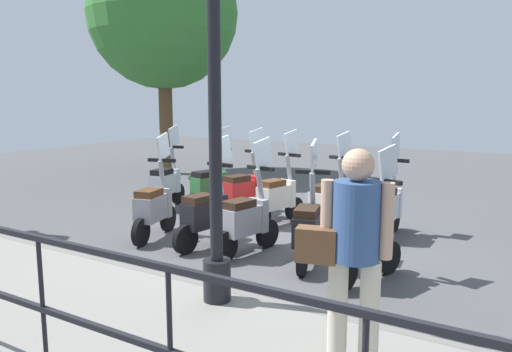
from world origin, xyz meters
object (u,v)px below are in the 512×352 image
object	(u,v)px
scooter_far_3	(243,191)
lamp_post_near	(215,108)
scooter_far_1	(330,201)
scooter_near_1	(308,227)
scooter_near_2	(247,219)
pedestrian_with_bag	(352,245)
scooter_far_2	(278,196)
scooter_far_4	(211,186)
scooter_near_4	(154,206)
scooter_far_5	(166,183)
scooter_near_3	(207,213)
tree_large	(163,14)
scooter_far_0	(387,206)
scooter_near_0	(367,241)

from	to	relation	value
scooter_far_3	lamp_post_near	bearing A→B (deg)	-136.95
scooter_far_1	lamp_post_near	bearing A→B (deg)	-162.11
scooter_near_1	scooter_near_2	size ratio (longest dim) A/B	1.00
pedestrian_with_bag	scooter_near_1	size ratio (longest dim) A/B	1.03
scooter_far_2	scooter_far_4	distance (m)	1.50
scooter_far_1	scooter_far_4	distance (m)	2.37
scooter_near_4	scooter_far_5	xyz separation A→B (m)	(1.61, 1.17, 0.00)
pedestrian_with_bag	scooter_far_3	xyz separation A→B (m)	(3.89, 3.35, -0.60)
scooter_far_2	scooter_near_3	bearing A→B (deg)	-177.40
lamp_post_near	tree_large	size ratio (longest dim) A/B	0.68
scooter_far_1	tree_large	bearing A→B (deg)	76.03
tree_large	scooter_near_4	xyz separation A→B (m)	(-4.87, -3.97, -3.68)
scooter_near_2	scooter_far_3	world-z (taller)	same
lamp_post_near	scooter_far_4	size ratio (longest dim) A/B	2.69
scooter_near_3	scooter_far_4	size ratio (longest dim) A/B	1.00
lamp_post_near	scooter_far_2	world-z (taller)	lamp_post_near
scooter_far_1	scooter_far_2	size ratio (longest dim) A/B	1.00
scooter_far_3	scooter_far_4	xyz separation A→B (m)	(0.12, 0.76, 0.00)
pedestrian_with_bag	tree_large	bearing A→B (deg)	33.80
scooter_far_4	scooter_near_1	bearing A→B (deg)	-108.79
scooter_far_0	scooter_far_5	distance (m)	4.09
scooter_near_0	scooter_far_1	xyz separation A→B (m)	(1.75, 1.18, 0.00)
scooter_near_2	scooter_near_4	world-z (taller)	same
lamp_post_near	scooter_near_1	distance (m)	2.31
lamp_post_near	scooter_far_0	world-z (taller)	lamp_post_near
scooter_far_4	scooter_far_5	size ratio (longest dim) A/B	1.00
pedestrian_with_bag	scooter_near_3	bearing A→B (deg)	38.35
scooter_far_2	scooter_far_3	xyz separation A→B (m)	(0.09, 0.72, 0.00)
scooter_near_0	scooter_near_2	bearing A→B (deg)	102.80
scooter_far_0	scooter_far_3	bearing A→B (deg)	92.13
pedestrian_with_bag	scooter_near_4	world-z (taller)	pedestrian_with_bag
scooter_near_2	scooter_far_2	world-z (taller)	same
tree_large	scooter_near_4	size ratio (longest dim) A/B	3.97
scooter_near_4	lamp_post_near	bearing A→B (deg)	-139.64
scooter_near_2	scooter_far_3	bearing A→B (deg)	44.37
lamp_post_near	tree_large	world-z (taller)	tree_large
scooter_near_1	scooter_near_4	bearing A→B (deg)	76.97
scooter_far_2	scooter_far_4	bearing A→B (deg)	94.46
lamp_post_near	scooter_far_4	distance (m)	4.58
tree_large	scooter_near_2	bearing A→B (deg)	-131.02
scooter_near_4	scooter_far_2	size ratio (longest dim) A/B	1.00
lamp_post_near	scooter_far_3	size ratio (longest dim) A/B	2.69
scooter_near_2	scooter_near_1	bearing A→B (deg)	-75.71
pedestrian_with_bag	scooter_far_5	xyz separation A→B (m)	(3.80, 4.99, -0.60)
pedestrian_with_bag	scooter_far_3	size ratio (longest dim) A/B	1.03
scooter_near_1	scooter_far_3	bearing A→B (deg)	35.41
scooter_near_3	scooter_far_2	xyz separation A→B (m)	(1.56, -0.27, 0.00)
pedestrian_with_bag	scooter_near_1	world-z (taller)	pedestrian_with_bag
scooter_near_2	scooter_far_1	bearing A→B (deg)	-6.82
scooter_far_2	scooter_far_4	xyz separation A→B (m)	(0.21, 1.48, 0.00)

